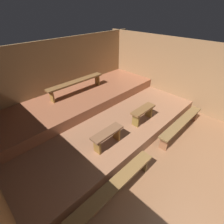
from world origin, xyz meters
name	(u,v)px	position (x,y,z in m)	size (l,w,h in m)	color
ground	(120,138)	(0.00, 2.72, -0.04)	(6.49, 6.25, 0.08)	brown
wall_back	(62,74)	(0.00, 5.48, 1.13)	(6.49, 0.06, 2.26)	olive
wall_right	(177,73)	(2.87, 2.72, 1.13)	(0.06, 6.25, 2.26)	#906944
platform_lower	(97,118)	(0.00, 3.70, 0.16)	(5.69, 3.50, 0.31)	#966446
platform_middle	(80,100)	(0.00, 4.57, 0.47)	(5.69, 1.76, 0.31)	#95573A
bench_floor_left	(115,186)	(-1.35, 1.65, 0.35)	(2.05, 0.26, 0.42)	brown
bench_floor_right	(181,123)	(1.35, 1.65, 0.35)	(2.05, 0.26, 0.42)	brown
bench_lower_left	(107,136)	(-0.69, 2.52, 0.62)	(0.82, 0.26, 0.42)	brown
bench_lower_right	(143,112)	(0.69, 2.52, 0.62)	(0.82, 0.26, 0.42)	brown
bench_middle_center	(76,83)	(0.10, 4.80, 0.98)	(2.04, 0.26, 0.42)	brown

